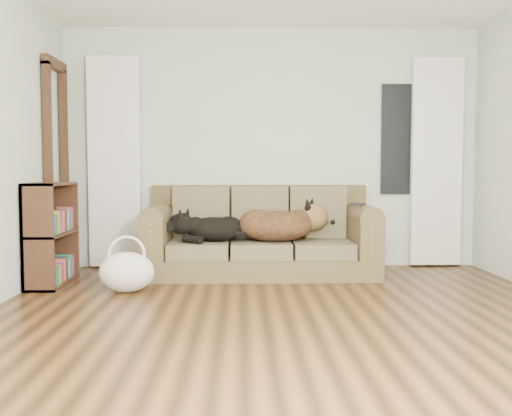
{
  "coord_description": "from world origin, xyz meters",
  "views": [
    {
      "loc": [
        -0.33,
        -3.77,
        1.05
      ],
      "look_at": [
        -0.19,
        1.6,
        0.7
      ],
      "focal_mm": 40.0,
      "sensor_mm": 36.0,
      "label": 1
    }
  ],
  "objects_px": {
    "sofa": "(260,231)",
    "dog_black_lab": "(211,228)",
    "bookshelf": "(52,231)",
    "dog_shepherd": "(280,227)",
    "tote_bag": "(127,274)"
  },
  "relations": [
    {
      "from": "sofa",
      "to": "dog_black_lab",
      "type": "bearing_deg",
      "value": -173.65
    },
    {
      "from": "dog_black_lab",
      "to": "bookshelf",
      "type": "distance_m",
      "value": 1.5
    },
    {
      "from": "sofa",
      "to": "dog_shepherd",
      "type": "height_order",
      "value": "sofa"
    },
    {
      "from": "tote_bag",
      "to": "bookshelf",
      "type": "xyz_separation_m",
      "value": [
        -0.76,
        0.36,
        0.34
      ]
    },
    {
      "from": "tote_bag",
      "to": "bookshelf",
      "type": "height_order",
      "value": "bookshelf"
    },
    {
      "from": "dog_black_lab",
      "to": "bookshelf",
      "type": "relative_size",
      "value": 0.63
    },
    {
      "from": "dog_black_lab",
      "to": "dog_shepherd",
      "type": "relative_size",
      "value": 0.77
    },
    {
      "from": "dog_shepherd",
      "to": "sofa",
      "type": "bearing_deg",
      "value": -8.69
    },
    {
      "from": "dog_black_lab",
      "to": "dog_shepherd",
      "type": "bearing_deg",
      "value": 12.63
    },
    {
      "from": "sofa",
      "to": "tote_bag",
      "type": "xyz_separation_m",
      "value": [
        -1.19,
        -0.81,
        -0.29
      ]
    },
    {
      "from": "dog_black_lab",
      "to": "dog_shepherd",
      "type": "xyz_separation_m",
      "value": [
        0.69,
        0.02,
        0.01
      ]
    },
    {
      "from": "tote_bag",
      "to": "bookshelf",
      "type": "distance_m",
      "value": 0.91
    },
    {
      "from": "sofa",
      "to": "dog_black_lab",
      "type": "height_order",
      "value": "sofa"
    },
    {
      "from": "sofa",
      "to": "dog_shepherd",
      "type": "distance_m",
      "value": 0.2
    },
    {
      "from": "sofa",
      "to": "dog_shepherd",
      "type": "bearing_deg",
      "value": -11.7
    }
  ]
}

